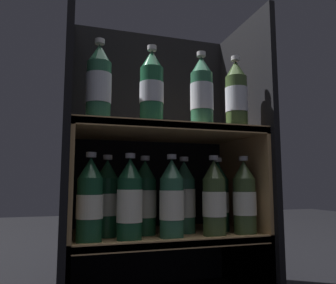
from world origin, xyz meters
TOP-DOWN VIEW (x-y plane):
  - fridge_back_wall at (0.00, 0.35)m, footprint 0.64×0.02m
  - fridge_side_left at (-0.31, 0.17)m, footprint 0.02×0.38m
  - fridge_side_right at (0.31, 0.17)m, footprint 0.02×0.38m
  - shelf_lower at (0.00, 0.16)m, footprint 0.60×0.34m
  - shelf_upper at (0.00, 0.16)m, footprint 0.60×0.34m
  - bottle_upper_front_0 at (-0.23, 0.06)m, footprint 0.07×0.07m
  - bottle_upper_front_1 at (-0.07, 0.06)m, footprint 0.07×0.07m
  - bottle_upper_front_2 at (0.09, 0.06)m, footprint 0.07×0.07m
  - bottle_upper_front_3 at (0.22, 0.06)m, footprint 0.07×0.07m
  - bottle_lower_front_0 at (-0.24, 0.06)m, footprint 0.07×0.07m
  - bottle_lower_front_1 at (-0.13, 0.06)m, footprint 0.07×0.07m
  - bottle_lower_front_2 at (-0.01, 0.06)m, footprint 0.07×0.07m
  - bottle_lower_front_3 at (0.13, 0.06)m, footprint 0.07×0.07m
  - bottle_lower_front_4 at (0.24, 0.06)m, footprint 0.07×0.07m
  - bottle_lower_back_0 at (-0.19, 0.14)m, footprint 0.07×0.07m
  - bottle_lower_back_1 at (-0.07, 0.14)m, footprint 0.07×0.07m
  - bottle_lower_back_2 at (0.06, 0.14)m, footprint 0.07×0.07m
  - bottle_lower_back_3 at (0.18, 0.14)m, footprint 0.07×0.07m

SIDE VIEW (x-z plane):
  - shelf_lower at x=0.00m, z-range 0.06..0.27m
  - bottle_lower_front_1 at x=-0.13m, z-range 0.19..0.44m
  - bottle_lower_back_2 at x=0.06m, z-range 0.19..0.44m
  - bottle_lower_front_2 at x=-0.01m, z-range 0.19..0.44m
  - bottle_lower_back_1 at x=-0.07m, z-range 0.19..0.44m
  - bottle_lower_front_3 at x=0.13m, z-range 0.19..0.44m
  - bottle_lower_front_4 at x=0.24m, z-range 0.19..0.44m
  - bottle_lower_back_3 at x=0.18m, z-range 0.19..0.44m
  - bottle_lower_back_0 at x=-0.19m, z-range 0.19..0.44m
  - bottle_lower_front_0 at x=-0.24m, z-range 0.19..0.44m
  - shelf_upper at x=0.00m, z-range 0.12..0.66m
  - fridge_back_wall at x=0.00m, z-range 0.00..0.95m
  - fridge_side_left at x=-0.31m, z-range 0.00..0.95m
  - fridge_side_right at x=0.31m, z-range 0.00..0.95m
  - bottle_upper_front_0 at x=-0.23m, z-range 0.53..0.77m
  - bottle_upper_front_2 at x=0.09m, z-range 0.53..0.77m
  - bottle_upper_front_3 at x=0.22m, z-range 0.53..0.77m
  - bottle_upper_front_1 at x=-0.07m, z-range 0.53..0.77m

